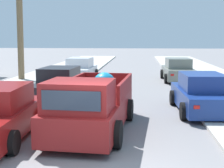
% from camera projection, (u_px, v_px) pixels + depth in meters
% --- Properties ---
extents(sidewalk_left, '(5.24, 60.00, 0.12)m').
position_uv_depth(sidewalk_left, '(35.00, 85.00, 19.35)').
color(sidewalk_left, '#B2AFA8').
rests_on(sidewalk_left, ground).
extents(sidewalk_right, '(5.24, 60.00, 0.12)m').
position_uv_depth(sidewalk_right, '(223.00, 88.00, 18.41)').
color(sidewalk_right, '#B2AFA8').
rests_on(sidewalk_right, ground).
extents(curb_left, '(0.16, 60.00, 0.10)m').
position_uv_depth(curb_left, '(55.00, 86.00, 19.24)').
color(curb_left, silver).
rests_on(curb_left, ground).
extents(curb_right, '(0.16, 60.00, 0.10)m').
position_uv_depth(curb_right, '(202.00, 88.00, 18.51)').
color(curb_right, silver).
rests_on(curb_right, ground).
extents(pickup_truck, '(2.50, 5.34, 1.80)m').
position_uv_depth(pickup_truck, '(92.00, 107.00, 9.91)').
color(pickup_truck, maroon).
rests_on(pickup_truck, ground).
extents(car_left_near, '(2.17, 4.32, 1.54)m').
position_uv_depth(car_left_near, '(201.00, 94.00, 12.62)').
color(car_left_near, navy).
rests_on(car_left_near, ground).
extents(car_right_near, '(2.13, 4.31, 1.54)m').
position_uv_depth(car_right_near, '(178.00, 70.00, 21.71)').
color(car_right_near, slate).
rests_on(car_right_near, ground).
extents(car_left_mid, '(2.11, 4.30, 1.54)m').
position_uv_depth(car_left_mid, '(80.00, 70.00, 22.13)').
color(car_left_mid, silver).
rests_on(car_left_mid, ground).
extents(car_left_far, '(2.17, 4.32, 1.54)m').
position_uv_depth(car_left_far, '(59.00, 85.00, 15.08)').
color(car_left_far, black).
rests_on(car_left_far, ground).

